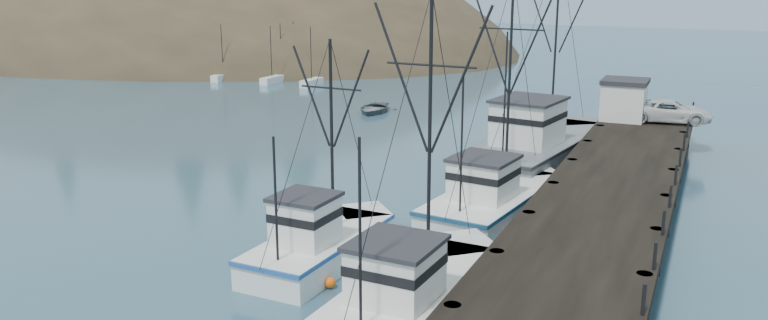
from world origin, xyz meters
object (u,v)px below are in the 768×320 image
at_px(motorboat, 374,112).
at_px(pier_shed, 624,99).
at_px(trawler_mid, 323,243).
at_px(pier, 608,195).
at_px(trawler_near, 415,292).
at_px(trawler_far, 496,197).
at_px(pickup_truck, 670,111).
at_px(work_vessel, 541,146).

bearing_deg(motorboat, pier_shed, -21.93).
distance_m(trawler_mid, pier_shed, 28.40).
bearing_deg(motorboat, trawler_mid, -77.26).
bearing_deg(pier, trawler_mid, -138.60).
distance_m(trawler_near, trawler_mid, 6.20).
relative_size(trawler_far, pickup_truck, 2.23).
bearing_deg(pier_shed, motorboat, 166.64).
relative_size(trawler_near, pier_shed, 3.67).
xyz_separation_m(pier_shed, motorboat, (-21.33, 5.06, -3.42)).
bearing_deg(work_vessel, pickup_truck, 45.98).
bearing_deg(pier_shed, pickup_truck, 5.75).
xyz_separation_m(trawler_near, pickup_truck, (6.46, 30.16, 1.94)).
relative_size(pier, pickup_truck, 8.03).
bearing_deg(pier_shed, pier, -85.16).
height_order(pier_shed, pickup_truck, pier_shed).
bearing_deg(pier, trawler_near, -112.19).
distance_m(pier, pier_shed, 17.85).
height_order(pier, trawler_mid, trawler_mid).
height_order(trawler_near, pickup_truck, trawler_near).
distance_m(trawler_mid, motorboat, 34.27).
relative_size(trawler_mid, motorboat, 1.99).
distance_m(pier, trawler_near, 13.16).
distance_m(trawler_near, pier_shed, 30.17).
bearing_deg(pier_shed, trawler_far, -102.82).
bearing_deg(trawler_far, pickup_truck, 68.58).
height_order(trawler_far, pier_shed, trawler_far).
xyz_separation_m(pier, pickup_truck, (1.50, 18.00, 1.07)).
relative_size(trawler_near, pickup_truck, 2.14).
xyz_separation_m(trawler_far, pickup_truck, (6.98, 17.78, 1.94)).
bearing_deg(trawler_mid, trawler_near, -29.08).
distance_m(work_vessel, motorboat, 21.10).
relative_size(work_vessel, pier_shed, 5.22).
relative_size(pier, trawler_mid, 4.54).
relative_size(trawler_mid, work_vessel, 0.58).
distance_m(trawler_near, pickup_truck, 30.91).
height_order(pier, motorboat, pier).
relative_size(pier_shed, motorboat, 0.66).
relative_size(work_vessel, pickup_truck, 3.05).
height_order(trawler_near, work_vessel, work_vessel).
distance_m(work_vessel, pier_shed, 8.39).
height_order(trawler_near, motorboat, trawler_near).
distance_m(pier, motorboat, 32.28).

